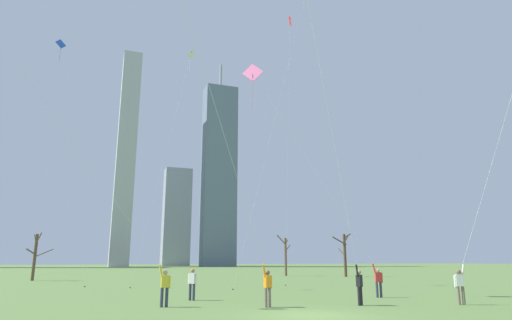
# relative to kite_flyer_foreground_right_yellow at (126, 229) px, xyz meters

# --- Properties ---
(ground_plane) EXTENTS (400.00, 400.00, 0.00)m
(ground_plane) POSITION_rel_kite_flyer_foreground_right_yellow_xyz_m (6.65, -5.47, -3.50)
(ground_plane) COLOR #5B7A3D
(kite_flyer_foreground_right_yellow) EXTENTS (10.96, 3.63, 15.85)m
(kite_flyer_foreground_right_yellow) POSITION_rel_kite_flyer_foreground_right_yellow_xyz_m (0.00, 0.00, 0.00)
(kite_flyer_foreground_right_yellow) COLOR #33384C
(kite_flyer_foreground_right_yellow) RESTS_ON ground
(kite_flyer_midfield_right_green) EXTENTS (9.31, 2.28, 21.55)m
(kite_flyer_midfield_right_green) POSITION_rel_kite_flyer_foreground_right_yellow_xyz_m (16.83, -4.67, 1.08)
(kite_flyer_midfield_right_green) COLOR #726656
(kite_flyer_midfield_right_green) RESTS_ON ground
(kite_flyer_midfield_left_purple) EXTENTS (9.48, 8.16, 19.07)m
(kite_flyer_midfield_left_purple) POSITION_rel_kite_flyer_foreground_right_yellow_xyz_m (4.91, -3.37, 0.09)
(kite_flyer_midfield_left_purple) COLOR #726656
(kite_flyer_midfield_left_purple) RESTS_ON ground
(kite_flyer_midfield_center_teal) EXTENTS (5.50, 3.45, 18.97)m
(kite_flyer_midfield_center_teal) POSITION_rel_kite_flyer_foreground_right_yellow_xyz_m (9.82, -3.46, 0.23)
(kite_flyer_midfield_center_teal) COLOR black
(kite_flyer_midfield_center_teal) RESTS_ON ground
(kite_flyer_foreground_left_pink) EXTENTS (7.33, 3.85, 14.83)m
(kite_flyer_foreground_left_pink) POSITION_rel_kite_flyer_foreground_right_yellow_xyz_m (12.42, 1.19, 0.68)
(kite_flyer_foreground_left_pink) COLOR #33384C
(kite_flyer_foreground_left_pink) RESTS_ON ground
(bystander_strolling_midfield) EXTENTS (0.40, 0.38, 1.62)m
(bystander_strolling_midfield) POSITION_rel_kite_flyer_foreground_right_yellow_xyz_m (3.67, 2.26, -2.60)
(bystander_strolling_midfield) COLOR #33384C
(bystander_strolling_midfield) RESTS_ON ground
(distant_kite_drifting_left_orange) EXTENTS (7.96, 2.23, 27.05)m
(distant_kite_drifting_left_orange) POSITION_rel_kite_flyer_foreground_right_yellow_xyz_m (14.34, 10.99, 18.81)
(distant_kite_drifting_left_orange) COLOR orange
(distant_kite_drifting_left_orange) RESTS_ON ground
(distant_kite_low_near_trees_white) EXTENTS (4.97, 2.81, 21.76)m
(distant_kite_low_near_trees_white) POSITION_rel_kite_flyer_foreground_right_yellow_xyz_m (5.30, 16.12, 15.49)
(distant_kite_low_near_trees_white) COLOR white
(distant_kite_low_near_trees_white) RESTS_ON ground
(distant_kite_drifting_right_blue) EXTENTS (3.89, 1.99, 19.75)m
(distant_kite_drifting_right_blue) POSITION_rel_kite_flyer_foreground_right_yellow_xyz_m (-4.92, 14.67, 13.37)
(distant_kite_drifting_right_blue) COLOR blue
(distant_kite_drifting_right_blue) RESTS_ON ground
(distant_kite_high_overhead_red) EXTENTS (0.43, 2.89, 23.55)m
(distant_kite_high_overhead_red) POSITION_rel_kite_flyer_foreground_right_yellow_xyz_m (13.49, 10.65, 17.27)
(distant_kite_high_overhead_red) COLOR red
(distant_kite_high_overhead_red) RESTS_ON ground
(bare_tree_left_of_center) EXTENTS (2.47, 2.21, 4.83)m
(bare_tree_left_of_center) POSITION_rel_kite_flyer_foreground_right_yellow_xyz_m (-7.28, 29.55, -0.96)
(bare_tree_left_of_center) COLOR brown
(bare_tree_left_of_center) RESTS_ON ground
(bare_tree_center) EXTENTS (3.09, 2.15, 5.46)m
(bare_tree_center) POSITION_rel_kite_flyer_foreground_right_yellow_xyz_m (28.54, 27.69, -0.50)
(bare_tree_center) COLOR #4C3828
(bare_tree_center) RESTS_ON ground
(bare_tree_far_right_edge) EXTENTS (2.21, 0.99, 5.36)m
(bare_tree_far_right_edge) POSITION_rel_kite_flyer_foreground_right_yellow_xyz_m (22.50, 32.74, -0.79)
(bare_tree_far_right_edge) COLOR brown
(bare_tree_far_right_edge) RESTS_ON ground
(skyline_wide_slab) EXTENTS (10.89, 7.00, 69.43)m
(skyline_wide_slab) POSITION_rel_kite_flyer_foreground_right_yellow_xyz_m (34.80, 114.85, 26.75)
(skyline_wide_slab) COLOR slate
(skyline_wide_slab) RESTS_ON ground
(skyline_slender_spire) EXTENTS (9.49, 6.56, 34.46)m
(skyline_slender_spire) POSITION_rel_kite_flyer_foreground_right_yellow_xyz_m (24.35, 133.32, 13.73)
(skyline_slender_spire) COLOR #9EA3AD
(skyline_slender_spire) RESTS_ON ground
(skyline_short_annex) EXTENTS (5.85, 9.71, 69.72)m
(skyline_short_annex) POSITION_rel_kite_flyer_foreground_right_yellow_xyz_m (4.92, 120.24, 31.36)
(skyline_short_annex) COLOR #B2B2B7
(skyline_short_annex) RESTS_ON ground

